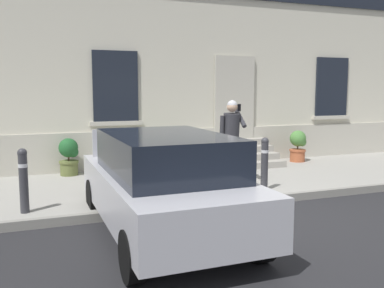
% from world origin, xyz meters
% --- Properties ---
extents(ground_plane, '(80.00, 80.00, 0.00)m').
position_xyz_m(ground_plane, '(0.00, 0.00, 0.00)').
color(ground_plane, '#232326').
extents(sidewalk, '(24.00, 3.60, 0.15)m').
position_xyz_m(sidewalk, '(0.00, 2.80, 0.07)').
color(sidewalk, '#99968E').
rests_on(sidewalk, ground).
extents(curb_edge, '(24.00, 0.12, 0.15)m').
position_xyz_m(curb_edge, '(0.00, 0.94, 0.07)').
color(curb_edge, gray).
rests_on(curb_edge, ground).
extents(building_facade, '(24.00, 1.52, 7.50)m').
position_xyz_m(building_facade, '(0.00, 5.29, 3.73)').
color(building_facade, beige).
rests_on(building_facade, ground).
extents(entrance_stoop, '(1.79, 1.28, 0.64)m').
position_xyz_m(entrance_stoop, '(1.86, 4.12, 0.39)').
color(entrance_stoop, '#9E998E').
rests_on(entrance_stoop, sidewalk).
extents(hatchback_car_silver, '(1.82, 4.08, 1.50)m').
position_xyz_m(hatchback_car_silver, '(-1.54, -0.03, 0.79)').
color(hatchback_car_silver, '#B7B7BF').
rests_on(hatchback_car_silver, ground).
extents(bollard_near_person, '(0.15, 0.15, 1.04)m').
position_xyz_m(bollard_near_person, '(0.94, 1.35, 0.71)').
color(bollard_near_person, '#333338').
rests_on(bollard_near_person, sidewalk).
extents(bollard_far_left, '(0.15, 0.15, 1.04)m').
position_xyz_m(bollard_far_left, '(-3.45, 1.35, 0.71)').
color(bollard_far_left, '#333338').
rests_on(bollard_far_left, sidewalk).
extents(person_on_phone, '(0.51, 0.46, 1.75)m').
position_xyz_m(person_on_phone, '(0.58, 2.11, 1.15)').
color(person_on_phone, '#2D2D33').
rests_on(person_on_phone, sidewalk).
extents(planter_olive, '(0.44, 0.44, 0.86)m').
position_xyz_m(planter_olive, '(-2.51, 4.24, 0.61)').
color(planter_olive, '#606B38').
rests_on(planter_olive, sidewalk).
extents(planter_cream, '(0.44, 0.44, 0.86)m').
position_xyz_m(planter_cream, '(-0.18, 3.94, 0.61)').
color(planter_cream, beige).
rests_on(planter_cream, sidewalk).
extents(planter_terracotta, '(0.44, 0.44, 0.86)m').
position_xyz_m(planter_terracotta, '(3.54, 3.98, 0.61)').
color(planter_terracotta, '#B25B38').
rests_on(planter_terracotta, sidewalk).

